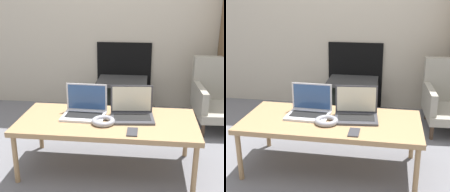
% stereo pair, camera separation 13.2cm
% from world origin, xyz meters
% --- Properties ---
extents(ground_plane, '(14.00, 14.00, 0.00)m').
position_xyz_m(ground_plane, '(0.00, 0.00, 0.00)').
color(ground_plane, slate).
extents(table, '(1.30, 0.60, 0.40)m').
position_xyz_m(table, '(0.00, 0.28, 0.37)').
color(table, '#9E7A51').
rests_on(table, ground_plane).
extents(laptop_left, '(0.32, 0.24, 0.23)m').
position_xyz_m(laptop_left, '(-0.18, 0.35, 0.45)').
color(laptop_left, silver).
rests_on(laptop_left, table).
extents(laptop_right, '(0.34, 0.26, 0.23)m').
position_xyz_m(laptop_right, '(0.18, 0.35, 0.45)').
color(laptop_right, '#38383D').
rests_on(laptop_right, table).
extents(headphones, '(0.17, 0.17, 0.04)m').
position_xyz_m(headphones, '(-0.02, 0.21, 0.42)').
color(headphones, gray).
rests_on(headphones, table).
extents(phone, '(0.07, 0.13, 0.01)m').
position_xyz_m(phone, '(0.19, 0.08, 0.40)').
color(phone, '#333338').
rests_on(phone, table).
extents(tv, '(0.54, 0.42, 0.38)m').
position_xyz_m(tv, '(0.01, 1.48, 0.19)').
color(tv, '#383838').
rests_on(tv, ground_plane).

